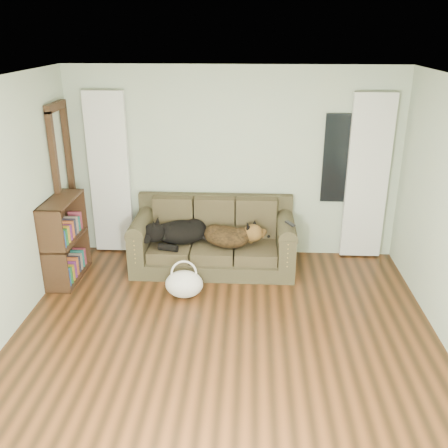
# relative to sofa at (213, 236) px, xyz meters

# --- Properties ---
(floor) EXTENTS (5.00, 5.00, 0.00)m
(floor) POSITION_rel_sofa_xyz_m (0.24, -1.97, -0.45)
(floor) COLOR black
(floor) RESTS_ON ground
(ceiling) EXTENTS (5.00, 5.00, 0.00)m
(ceiling) POSITION_rel_sofa_xyz_m (0.24, -1.97, 2.15)
(ceiling) COLOR white
(ceiling) RESTS_ON ground
(wall_back) EXTENTS (4.50, 0.04, 2.60)m
(wall_back) POSITION_rel_sofa_xyz_m (0.24, 0.53, 0.85)
(wall_back) COLOR #B0BF9E
(wall_back) RESTS_ON ground
(curtain_left) EXTENTS (0.55, 0.08, 2.25)m
(curtain_left) POSITION_rel_sofa_xyz_m (-1.46, 0.45, 0.70)
(curtain_left) COLOR silver
(curtain_left) RESTS_ON ground
(curtain_right) EXTENTS (0.55, 0.08, 2.25)m
(curtain_right) POSITION_rel_sofa_xyz_m (2.04, 0.45, 0.70)
(curtain_right) COLOR silver
(curtain_right) RESTS_ON ground
(window_pane) EXTENTS (0.50, 0.03, 1.20)m
(window_pane) POSITION_rel_sofa_xyz_m (1.69, 0.50, 0.95)
(window_pane) COLOR black
(window_pane) RESTS_ON wall_back
(door_casing) EXTENTS (0.07, 0.60, 2.10)m
(door_casing) POSITION_rel_sofa_xyz_m (-1.96, 0.08, 0.60)
(door_casing) COLOR black
(door_casing) RESTS_ON ground
(sofa) EXTENTS (2.12, 0.92, 0.87)m
(sofa) POSITION_rel_sofa_xyz_m (0.00, 0.00, 0.00)
(sofa) COLOR black
(sofa) RESTS_ON floor
(dog_black_lab) EXTENTS (0.79, 0.62, 0.30)m
(dog_black_lab) POSITION_rel_sofa_xyz_m (-0.46, -0.01, 0.03)
(dog_black_lab) COLOR black
(dog_black_lab) RESTS_ON sofa
(dog_shepherd) EXTENTS (0.78, 0.68, 0.29)m
(dog_shepherd) POSITION_rel_sofa_xyz_m (0.22, -0.07, 0.04)
(dog_shepherd) COLOR black
(dog_shepherd) RESTS_ON sofa
(tv_remote) EXTENTS (0.12, 0.17, 0.02)m
(tv_remote) POSITION_rel_sofa_xyz_m (0.99, -0.20, 0.28)
(tv_remote) COLOR black
(tv_remote) RESTS_ON sofa
(tote_bag) EXTENTS (0.53, 0.46, 0.33)m
(tote_bag) POSITION_rel_sofa_xyz_m (-0.29, -0.82, -0.29)
(tote_bag) COLOR silver
(tote_bag) RESTS_ON floor
(bookshelf) EXTENTS (0.32, 0.86, 1.08)m
(bookshelf) POSITION_rel_sofa_xyz_m (-1.85, -0.42, 0.05)
(bookshelf) COLOR black
(bookshelf) RESTS_ON floor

